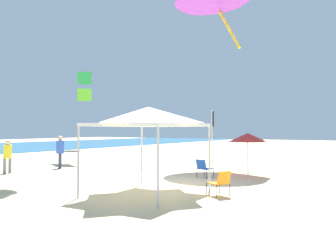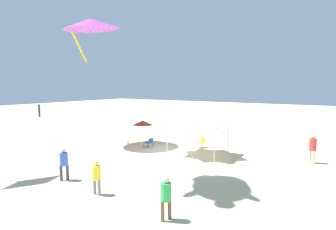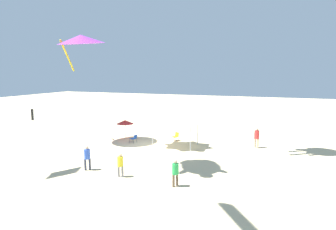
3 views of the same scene
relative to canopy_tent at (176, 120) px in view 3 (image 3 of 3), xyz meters
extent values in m
cube|color=beige|center=(2.52, 0.50, -2.58)|extent=(120.00, 120.00, 0.10)
cylinder|color=#B7B7BC|center=(-1.68, -1.51, -1.42)|extent=(0.07, 0.07, 2.21)
cylinder|color=#B7B7BC|center=(1.81, -1.36, -1.42)|extent=(0.07, 0.07, 2.21)
cylinder|color=#B7B7BC|center=(-1.81, 1.36, -1.42)|extent=(0.07, 0.07, 2.21)
cylinder|color=#B7B7BC|center=(1.68, 1.51, -1.42)|extent=(0.07, 0.07, 2.21)
cube|color=silver|center=(0.00, 0.00, -0.26)|extent=(3.69, 3.09, 0.10)
pyramid|color=silver|center=(0.00, 0.00, 0.06)|extent=(3.62, 3.03, 0.55)
cylinder|color=silver|center=(6.06, -1.26, -1.56)|extent=(0.06, 0.06, 1.93)
cone|color=red|center=(6.06, -1.26, -0.78)|extent=(1.76, 1.76, 0.41)
cylinder|color=black|center=(4.64, -0.21, -2.33)|extent=(0.02, 0.02, 0.40)
cylinder|color=black|center=(4.74, 0.30, -2.33)|extent=(0.02, 0.02, 0.40)
cylinder|color=black|center=(4.13, -0.11, -2.33)|extent=(0.02, 0.02, 0.40)
cylinder|color=black|center=(4.23, 0.40, -2.33)|extent=(0.02, 0.02, 0.40)
cube|color=blue|center=(4.43, 0.09, -2.13)|extent=(0.61, 0.61, 0.03)
cube|color=blue|center=(4.15, 0.15, -1.92)|extent=(0.22, 0.51, 0.41)
cylinder|color=black|center=(1.20, -2.01, -2.33)|extent=(0.02, 0.02, 0.40)
cylinder|color=black|center=(0.73, -1.77, -2.33)|extent=(0.02, 0.02, 0.40)
cylinder|color=black|center=(0.96, -2.47, -2.33)|extent=(0.02, 0.02, 0.40)
cylinder|color=black|center=(0.50, -2.23, -2.33)|extent=(0.02, 0.02, 0.40)
cube|color=orange|center=(0.85, -2.12, -2.13)|extent=(0.70, 0.70, 0.03)
cube|color=orange|center=(0.71, -2.38, -1.92)|extent=(0.50, 0.34, 0.41)
cylinder|color=silver|center=(13.12, 3.83, -0.78)|extent=(0.06, 0.06, 3.49)
cube|color=black|center=(13.29, 3.83, 0.31)|extent=(0.30, 0.02, 1.10)
cylinder|color=#C6B28C|center=(-7.19, -2.04, -2.10)|extent=(0.17, 0.17, 0.86)
cylinder|color=#C6B28C|center=(-6.94, -2.28, -2.10)|extent=(0.17, 0.17, 0.86)
cylinder|color=red|center=(-7.07, -2.16, -1.30)|extent=(0.45, 0.45, 0.74)
sphere|color=beige|center=(-7.07, -2.16, -0.79)|extent=(0.28, 0.28, 0.28)
cylinder|color=#33384C|center=(3.77, 8.57, -2.12)|extent=(0.16, 0.16, 0.80)
cylinder|color=#33384C|center=(3.58, 8.32, -2.12)|extent=(0.16, 0.16, 0.80)
cylinder|color=blue|center=(3.67, 8.44, -1.37)|extent=(0.42, 0.42, 0.70)
sphere|color=beige|center=(3.67, 8.44, -0.89)|extent=(0.26, 0.26, 0.26)
cylinder|color=brown|center=(-3.07, 9.18, -2.14)|extent=(0.15, 0.15, 0.77)
cylinder|color=brown|center=(-3.21, 8.91, -2.14)|extent=(0.15, 0.15, 0.77)
cylinder|color=green|center=(-3.14, 9.05, -1.42)|extent=(0.40, 0.40, 0.67)
sphere|color=beige|center=(-3.14, 9.05, -0.96)|extent=(0.25, 0.25, 0.25)
cylinder|color=slate|center=(0.65, 8.81, -2.16)|extent=(0.14, 0.14, 0.73)
cylinder|color=slate|center=(0.93, 8.82, -2.16)|extent=(0.14, 0.14, 0.73)
cylinder|color=yellow|center=(0.79, 8.82, -1.47)|extent=(0.38, 0.38, 0.64)
sphere|color=beige|center=(0.79, 8.82, -1.04)|extent=(0.24, 0.24, 0.24)
cone|color=purple|center=(8.86, 1.75, 7.41)|extent=(4.83, 4.88, 1.27)
cylinder|color=yellow|center=(10.67, 1.59, 5.92)|extent=(0.31, 1.74, 2.97)
camera|label=1|loc=(-9.71, -6.85, -0.40)|focal=38.30mm
camera|label=2|loc=(-8.27, 16.88, 2.45)|focal=28.34mm
camera|label=3|loc=(-8.73, 24.94, 4.35)|focal=31.05mm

